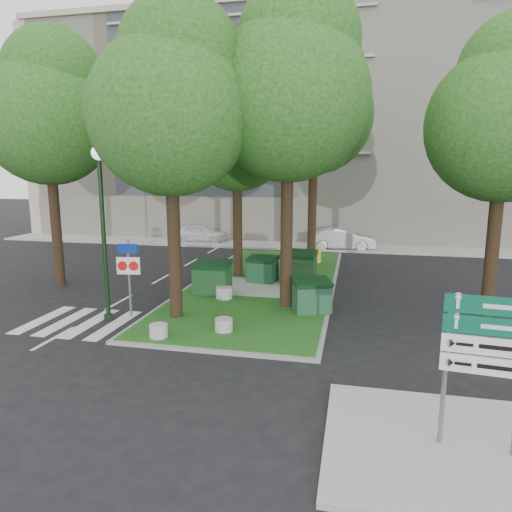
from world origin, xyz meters
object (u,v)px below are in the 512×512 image
(tree_median_far, at_px, (316,104))
(tree_street_right, at_px, (508,110))
(tree_median_near_left, at_px, (173,98))
(street_lamp, at_px, (102,213))
(dumpster_d, at_px, (312,296))
(litter_bin, at_px, (317,255))
(dumpster_c, at_px, (299,267))
(car_white, at_px, (200,233))
(car_silver, at_px, (341,239))
(tree_street_left, at_px, (49,108))
(dumpster_a, at_px, (212,277))
(bollard_right, at_px, (224,325))
(tree_median_mid, at_px, (239,128))
(directional_sign, at_px, (485,349))
(dumpster_b, at_px, (262,269))
(bollard_mid, at_px, (224,293))
(bollard_left, at_px, (159,331))
(traffic_sign_pole, at_px, (129,267))
(tree_median_near_right, at_px, (291,83))

(tree_median_far, xyz_separation_m, tree_street_right, (6.80, -7.00, -1.34))
(tree_median_near_left, height_order, street_lamp, tree_median_near_left)
(dumpster_d, relative_size, litter_bin, 1.98)
(dumpster_c, bearing_deg, car_white, 134.23)
(dumpster_d, bearing_deg, car_silver, 66.19)
(tree_median_near_left, relative_size, dumpster_c, 6.40)
(tree_median_near_left, relative_size, tree_street_left, 0.96)
(tree_median_far, bearing_deg, tree_street_right, -45.83)
(tree_street_right, bearing_deg, dumpster_a, 176.77)
(tree_street_right, distance_m, street_lamp, 13.62)
(tree_street_right, distance_m, bollard_right, 11.45)
(tree_median_mid, relative_size, directional_sign, 3.50)
(dumpster_b, distance_m, street_lamp, 7.93)
(car_white, bearing_deg, car_silver, -97.97)
(tree_median_mid, bearing_deg, litter_bin, 49.65)
(tree_median_far, bearing_deg, dumpster_b, -114.97)
(tree_street_right, relative_size, car_silver, 2.37)
(bollard_right, relative_size, litter_bin, 0.71)
(dumpster_b, relative_size, dumpster_d, 0.92)
(tree_median_near_left, distance_m, bollard_mid, 7.44)
(tree_median_far, relative_size, tree_street_left, 1.08)
(tree_median_far, height_order, dumpster_a, tree_median_far)
(tree_street_right, relative_size, dumpster_d, 6.50)
(bollard_left, relative_size, litter_bin, 0.70)
(traffic_sign_pole, bearing_deg, tree_median_near_left, -7.08)
(tree_median_far, bearing_deg, tree_median_mid, -136.85)
(directional_sign, bearing_deg, bollard_right, 147.58)
(traffic_sign_pole, bearing_deg, street_lamp, -138.68)
(bollard_right, bearing_deg, directional_sign, -38.54)
(directional_sign, relative_size, car_white, 0.72)
(bollard_left, bearing_deg, tree_street_left, 142.14)
(tree_street_right, relative_size, litter_bin, 12.87)
(dumpster_d, bearing_deg, bollard_right, -155.30)
(tree_median_near_left, xyz_separation_m, dumpster_c, (3.41, 5.82, -6.51))
(tree_median_far, bearing_deg, bollard_mid, -111.75)
(tree_median_near_right, bearing_deg, bollard_right, -116.86)
(tree_street_right, relative_size, car_white, 2.56)
(bollard_right, bearing_deg, tree_street_right, 22.88)
(tree_median_mid, xyz_separation_m, traffic_sign_pole, (-2.32, -6.52, -5.21))
(dumpster_b, relative_size, bollard_left, 2.60)
(dumpster_c, xyz_separation_m, litter_bin, (0.43, 4.61, -0.30))
(dumpster_c, xyz_separation_m, bollard_left, (-3.26, -7.88, -0.49))
(tree_median_near_left, distance_m, tree_median_near_right, 4.09)
(dumpster_b, height_order, bollard_right, dumpster_b)
(dumpster_a, xyz_separation_m, car_silver, (4.76, 12.38, -0.07))
(tree_median_mid, relative_size, tree_street_right, 0.99)
(tree_median_near_right, bearing_deg, street_lamp, -155.76)
(tree_street_right, xyz_separation_m, street_lamp, (-12.84, -3.13, -3.30))
(tree_median_near_right, relative_size, dumpster_a, 7.69)
(tree_median_near_left, xyz_separation_m, bollard_left, (0.15, -2.06, -7.00))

